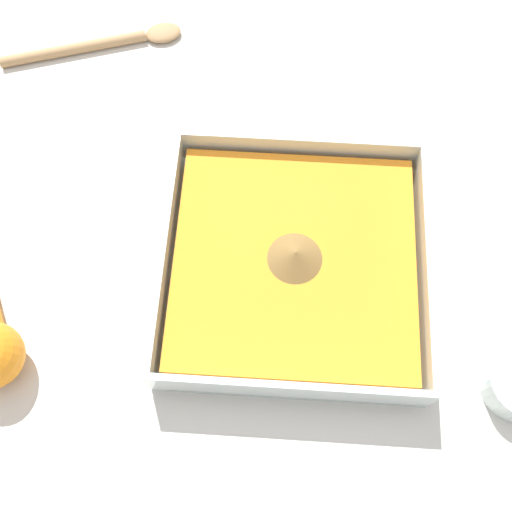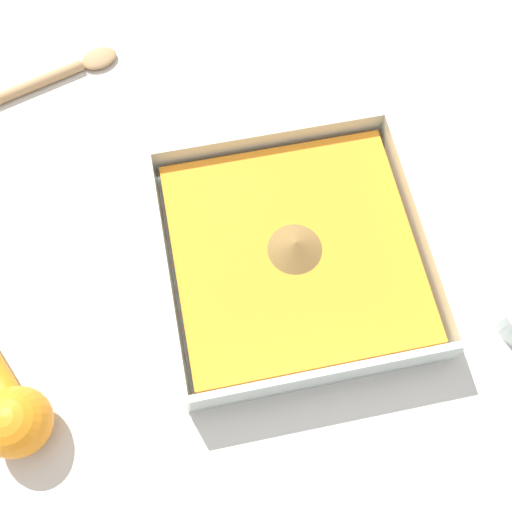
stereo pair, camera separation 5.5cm
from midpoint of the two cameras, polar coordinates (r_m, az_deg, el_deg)
name	(u,v)px [view 1 (the left image)]	position (r m, az deg, el deg)	size (l,w,h in m)	color
ground_plane	(284,309)	(0.56, 5.47, -5.39)	(4.00, 4.00, 0.00)	beige
square_dish	(294,265)	(0.56, 6.43, -1.16)	(0.24, 0.24, 0.05)	silver
wooden_spoon	(103,44)	(0.73, -12.19, 18.95)	(0.20, 0.08, 0.01)	tan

